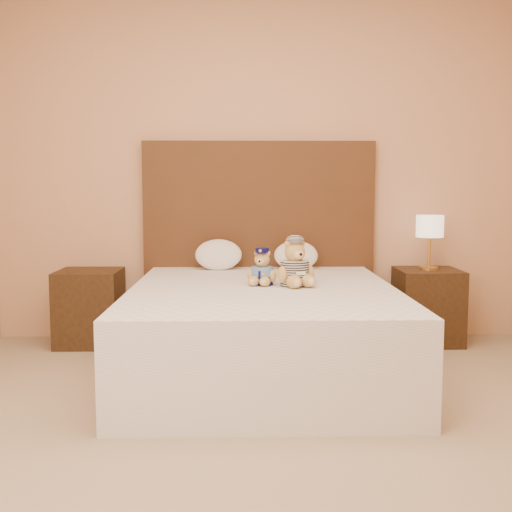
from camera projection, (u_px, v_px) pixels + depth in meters
The scene contains 11 objects.
ground at pixel (272, 455), 2.78m from camera, with size 4.00×4.50×0.00m, color tan.
room_walls at pixel (268, 49), 3.04m from camera, with size 4.04×4.52×2.72m.
bed at pixel (263, 331), 3.94m from camera, with size 1.60×2.00×0.55m.
headboard at pixel (259, 240), 4.89m from camera, with size 1.75×0.08×1.50m, color #4B2916.
nightstand_left at pixel (90, 307), 4.71m from camera, with size 0.45×0.45×0.55m, color #382412.
nightstand_right at pixel (428, 306), 4.76m from camera, with size 0.45×0.45×0.55m, color #382412.
lamp at pixel (430, 229), 4.70m from camera, with size 0.20×0.20×0.40m.
teddy_police at pixel (262, 267), 3.98m from camera, with size 0.20×0.19×0.23m, color #AD8843, non-canonical shape.
teddy_prisoner at pixel (295, 263), 3.92m from camera, with size 0.26×0.25×0.29m, color #AD8843, non-canonical shape.
pillow_left at pixel (218, 253), 4.72m from camera, with size 0.34×0.22×0.24m, color white.
pillow_right at pixel (296, 254), 4.73m from camera, with size 0.32×0.21×0.23m, color white.
Camera 1 is at (-0.12, -2.67, 1.16)m, focal length 45.00 mm.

